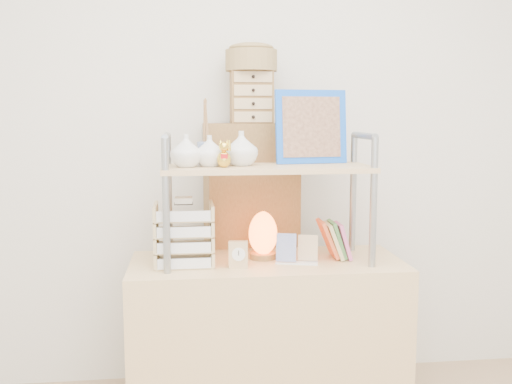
# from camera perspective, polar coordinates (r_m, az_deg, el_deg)

# --- Properties ---
(room_shell) EXTENTS (3.42, 3.41, 2.61)m
(room_shell) POSITION_cam_1_polar(r_m,az_deg,el_deg) (1.69, 5.08, 18.07)
(room_shell) COLOR silver
(room_shell) RESTS_ON ground
(desk) EXTENTS (1.20, 0.50, 0.75)m
(desk) POSITION_cam_1_polar(r_m,az_deg,el_deg) (2.66, 1.07, -14.74)
(desk) COLOR tan
(desk) RESTS_ON ground
(cabinet) EXTENTS (0.47, 0.28, 1.35)m
(cabinet) POSITION_cam_1_polar(r_m,az_deg,el_deg) (2.91, -0.50, -6.52)
(cabinet) COLOR brown
(cabinet) RESTS_ON ground
(hutch) EXTENTS (0.90, 0.34, 0.75)m
(hutch) POSITION_cam_1_polar(r_m,az_deg,el_deg) (2.47, 0.01, 2.87)
(hutch) COLOR gray
(hutch) RESTS_ON desk
(letter_tray) EXTENTS (0.24, 0.23, 0.29)m
(letter_tray) POSITION_cam_1_polar(r_m,az_deg,el_deg) (2.47, -7.19, -4.56)
(letter_tray) COLOR tan
(letter_tray) RESTS_ON desk
(salt_lamp) EXTENTS (0.14, 0.13, 0.21)m
(salt_lamp) POSITION_cam_1_polar(r_m,az_deg,el_deg) (2.56, 0.70, -4.29)
(salt_lamp) COLOR brown
(salt_lamp) RESTS_ON desk
(desk_clock) EXTENTS (0.08, 0.04, 0.11)m
(desk_clock) POSITION_cam_1_polar(r_m,az_deg,el_deg) (2.42, -1.79, -6.26)
(desk_clock) COLOR tan
(desk_clock) RESTS_ON desk
(postcard_stand) EXTENTS (0.19, 0.09, 0.13)m
(postcard_stand) POSITION_cam_1_polar(r_m,az_deg,el_deg) (2.50, 4.08, -6.28)
(postcard_stand) COLOR white
(postcard_stand) RESTS_ON desk
(drawer_chest) EXTENTS (0.20, 0.16, 0.25)m
(drawer_chest) POSITION_cam_1_polar(r_m,az_deg,el_deg) (2.80, -0.46, 9.44)
(drawer_chest) COLOR brown
(drawer_chest) RESTS_ON cabinet
(woven_basket) EXTENTS (0.25, 0.25, 0.10)m
(woven_basket) POSITION_cam_1_polar(r_m,az_deg,el_deg) (2.81, -0.47, 13.00)
(woven_basket) COLOR olive
(woven_basket) RESTS_ON drawer_chest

